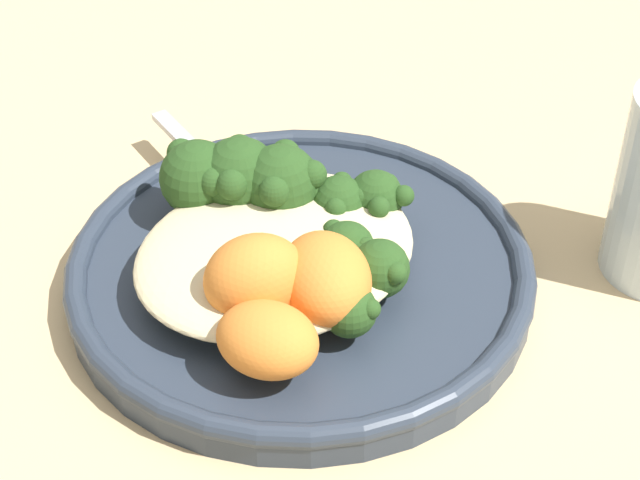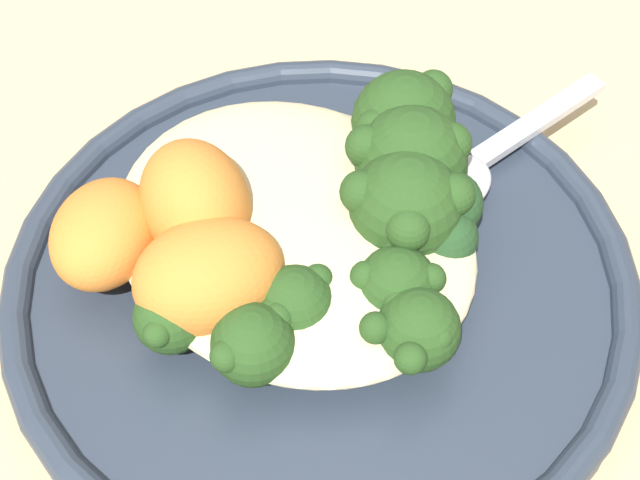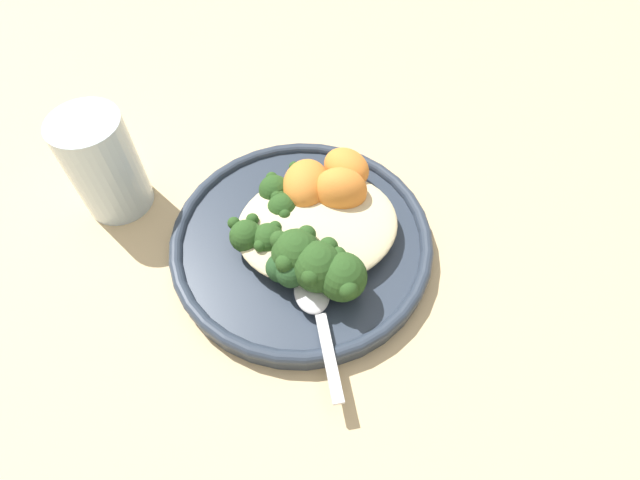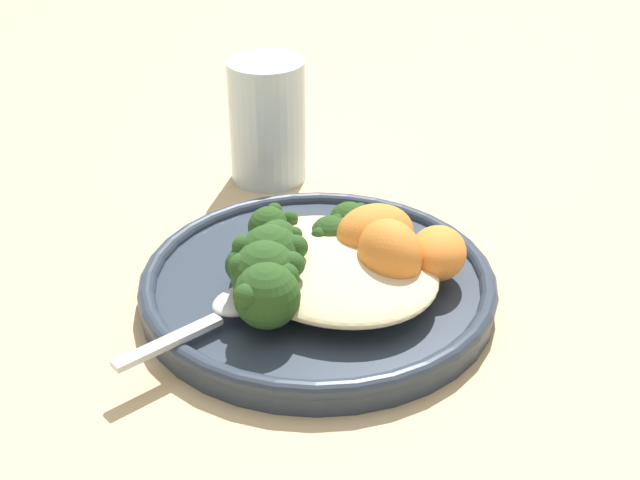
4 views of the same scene
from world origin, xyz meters
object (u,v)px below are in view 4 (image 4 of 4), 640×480
broccoli_stalk_6 (272,274)px  spoon (226,306)px  sweet_potato_chunk_1 (438,253)px  kale_tuft (260,265)px  broccoli_stalk_3 (288,235)px  broccoli_stalk_5 (275,257)px  quinoa_mound (333,268)px  broccoli_stalk_2 (338,248)px  sweet_potato_chunk_2 (390,254)px  plate (315,287)px  broccoli_stalk_0 (384,242)px  broccoli_stalk_1 (350,236)px  broccoli_stalk_4 (301,251)px  broccoli_stalk_7 (287,291)px  water_glass (267,121)px  sweet_potato_chunk_0 (375,233)px

broccoli_stalk_6 → spoon: 0.03m
sweet_potato_chunk_1 → kale_tuft: 0.12m
broccoli_stalk_3 → broccoli_stalk_5: bearing=125.9°
quinoa_mound → broccoli_stalk_2: broccoli_stalk_2 is taller
broccoli_stalk_3 → sweet_potato_chunk_2: sweet_potato_chunk_2 is taller
plate → broccoli_stalk_0: size_ratio=3.19×
sweet_potato_chunk_1 → broccoli_stalk_0: bearing=11.1°
plate → broccoli_stalk_2: bearing=-96.1°
sweet_potato_chunk_1 → broccoli_stalk_1: bearing=17.8°
broccoli_stalk_4 → broccoli_stalk_7: (-0.03, 0.04, 0.01)m
quinoa_mound → kale_tuft: bearing=49.8°
broccoli_stalk_0 → sweet_potato_chunk_2: sweet_potato_chunk_2 is taller
water_glass → broccoli_stalk_1: bearing=157.5°
spoon → sweet_potato_chunk_0: bearing=172.7°
quinoa_mound → broccoli_stalk_2: bearing=-54.4°
broccoli_stalk_1 → sweet_potato_chunk_0: 0.02m
broccoli_stalk_7 → sweet_potato_chunk_1: size_ratio=2.65×
sweet_potato_chunk_2 → broccoli_stalk_0: bearing=-42.4°
sweet_potato_chunk_0 → sweet_potato_chunk_2: 0.03m
broccoli_stalk_3 → sweet_potato_chunk_2: (-0.08, -0.02, 0.01)m
broccoli_stalk_2 → broccoli_stalk_4: 0.03m
broccoli_stalk_7 → broccoli_stalk_6: bearing=-94.4°
quinoa_mound → broccoli_stalk_2: size_ratio=1.99×
broccoli_stalk_5 → spoon: size_ratio=0.61×
broccoli_stalk_5 → sweet_potato_chunk_0: bearing=-152.6°
broccoli_stalk_5 → broccoli_stalk_7: 0.04m
plate → quinoa_mound: 0.03m
spoon → quinoa_mound: bearing=166.3°
broccoli_stalk_7 → quinoa_mound: bearing=-165.6°
quinoa_mound → broccoli_stalk_7: 0.05m
broccoli_stalk_0 → water_glass: 0.19m
broccoli_stalk_4 → sweet_potato_chunk_2: 0.06m
quinoa_mound → broccoli_stalk_1: 0.04m
kale_tuft → water_glass: water_glass is taller
kale_tuft → water_glass: 0.20m
quinoa_mound → kale_tuft: kale_tuft is taller
broccoli_stalk_0 → sweet_potato_chunk_2: (-0.03, 0.02, 0.01)m
broccoli_stalk_2 → sweet_potato_chunk_2: size_ratio=1.48×
broccoli_stalk_4 → spoon: 0.07m
spoon → sweet_potato_chunk_1: bearing=156.7°
broccoli_stalk_6 → sweet_potato_chunk_2: 0.08m
sweet_potato_chunk_0 → broccoli_stalk_7: bearing=94.9°
broccoli_stalk_0 → water_glass: size_ratio=0.72×
water_glass → broccoli_stalk_2: bearing=153.1°
broccoli_stalk_4 → kale_tuft: 0.03m
broccoli_stalk_6 → broccoli_stalk_1: bearing=-149.6°
sweet_potato_chunk_0 → sweet_potato_chunk_1: 0.05m
broccoli_stalk_7 → spoon: broccoli_stalk_7 is taller
broccoli_stalk_6 → sweet_potato_chunk_1: size_ratio=1.82×
broccoli_stalk_3 → sweet_potato_chunk_1: 0.10m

